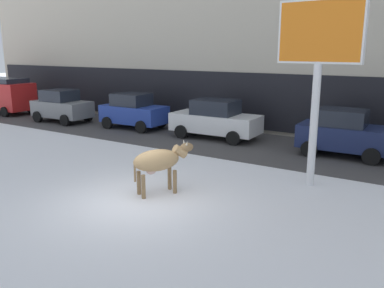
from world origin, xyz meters
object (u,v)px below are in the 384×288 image
Objects in this scene: billboard at (319,44)px; car_grey_hatchback at (62,106)px; car_red_van at (2,94)px; pedestrian_far_left at (343,122)px; car_white_sedan at (215,119)px; car_navy_hatchback at (344,133)px; car_blue_hatchback at (133,111)px; cow_tan at (159,161)px.

car_grey_hatchback is (-15.56, 3.37, -3.39)m from billboard.
pedestrian_far_left is (20.84, 3.53, -0.36)m from car_red_van.
pedestrian_far_left is at bearing 27.11° from car_white_sedan.
car_red_van is 5.90m from car_grey_hatchback.
car_white_sedan is at bearing 178.95° from car_navy_hatchback.
car_navy_hatchback is at bearing 0.45° from car_blue_hatchback.
car_blue_hatchback is 1.00× the size of car_navy_hatchback.
cow_tan is 7.86m from car_white_sedan.
billboard is at bearing 42.11° from cow_tan.
cow_tan is 10.59m from pedestrian_far_left.
billboard is 5.41m from car_navy_hatchback.
car_grey_hatchback is 15.62m from car_navy_hatchback.
pedestrian_far_left is at bearing 74.08° from cow_tan.
car_red_van reaches higher than car_grey_hatchback.
cow_tan is at bearing -28.51° from car_grey_hatchback.
car_grey_hatchback is 2.05× the size of pedestrian_far_left.
cow_tan is 0.33× the size of billboard.
car_navy_hatchback is at bearing -1.05° from car_white_sedan.
car_red_van reaches higher than car_blue_hatchback.
cow_tan is 0.40× the size of car_red_van.
car_white_sedan is at bearing -152.89° from pedestrian_far_left.
car_red_van is at bearing -176.49° from car_blue_hatchback.
car_red_van is 21.14m from pedestrian_far_left.
billboard is at bearing -90.48° from car_navy_hatchback.
car_white_sedan is 5.89m from pedestrian_far_left.
cow_tan is at bearing -105.92° from pedestrian_far_left.
car_navy_hatchback is (5.89, -0.11, 0.02)m from car_white_sedan.
billboard is 21.94m from car_red_van.
cow_tan is 5.78m from billboard.
cow_tan is 0.52× the size of car_blue_hatchback.
car_grey_hatchback and car_navy_hatchback have the same top height.
cow_tan is 8.20m from car_navy_hatchback.
car_navy_hatchback is at bearing 3.12° from car_grey_hatchback.
billboard is at bearing -36.47° from car_white_sedan.
car_red_van is 1.31× the size of car_blue_hatchback.
billboard is 1.57× the size of car_grey_hatchback.
car_grey_hatchback is 0.83× the size of car_white_sedan.
pedestrian_far_left is at bearing 15.81° from car_blue_hatchback.
car_red_van reaches higher than pedestrian_far_left.
car_red_van is 21.50m from car_navy_hatchback.
car_grey_hatchback reaches higher than car_white_sedan.
car_navy_hatchback is (0.04, 4.22, -3.39)m from billboard.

